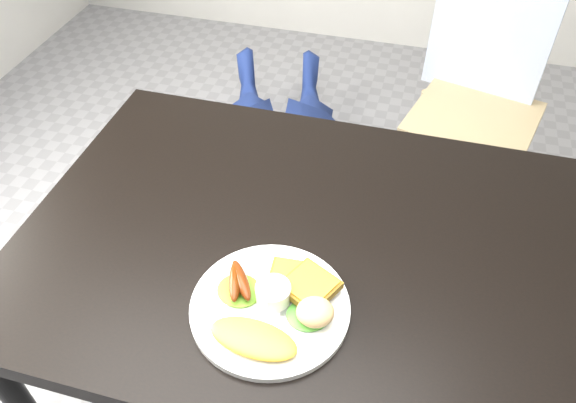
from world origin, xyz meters
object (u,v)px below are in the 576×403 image
Objects in this scene: person at (278,30)px; plate at (270,307)px; dining_chair at (473,121)px; dining_table at (324,249)px.

plate is at bearing 87.72° from person.
dining_table is at bearing -93.82° from dining_chair.
plate is (-0.38, -1.11, 0.31)m from dining_chair.
dining_chair is (0.32, 0.93, -0.28)m from dining_table.
dining_table reaches higher than dining_chair.
person is 0.93m from plate.
dining_table is 3.06× the size of dining_chair.
dining_chair is at bearing 70.96° from dining_table.
dining_table is at bearing 95.22° from person.
person reaches higher than dining_chair.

